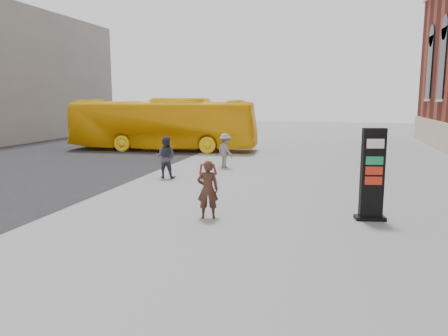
% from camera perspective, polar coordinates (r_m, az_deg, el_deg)
% --- Properties ---
extents(ground, '(100.00, 100.00, 0.00)m').
position_cam_1_polar(ground, '(12.21, 0.06, -6.66)').
color(ground, '#9E9EA3').
extents(bg_building_far, '(10.00, 18.00, 10.00)m').
position_cam_1_polar(bg_building_far, '(41.36, -26.80, 10.54)').
color(bg_building_far, gray).
rests_on(bg_building_far, ground).
extents(info_pylon, '(0.87, 0.55, 2.53)m').
position_cam_1_polar(info_pylon, '(12.52, 18.80, -0.83)').
color(info_pylon, black).
rests_on(info_pylon, ground).
extents(woman, '(0.72, 0.69, 1.63)m').
position_cam_1_polar(woman, '(12.14, -2.14, -2.70)').
color(woman, '#43281A').
rests_on(woman, ground).
extents(bus, '(12.05, 3.64, 3.31)m').
position_cam_1_polar(bus, '(28.18, -7.92, 5.69)').
color(bus, yellow).
rests_on(bus, road).
extents(pedestrian_a, '(0.86, 0.68, 1.75)m').
position_cam_1_polar(pedestrian_a, '(18.38, -7.61, 1.42)').
color(pedestrian_a, '#373641').
rests_on(pedestrian_a, ground).
extents(pedestrian_b, '(1.19, 1.17, 1.64)m').
position_cam_1_polar(pedestrian_b, '(20.91, 0.17, 2.29)').
color(pedestrian_b, gray).
rests_on(pedestrian_b, ground).
extents(pedestrian_c, '(1.12, 0.94, 1.80)m').
position_cam_1_polar(pedestrian_c, '(20.40, 19.10, 1.83)').
color(pedestrian_c, '#3B4761').
rests_on(pedestrian_c, ground).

